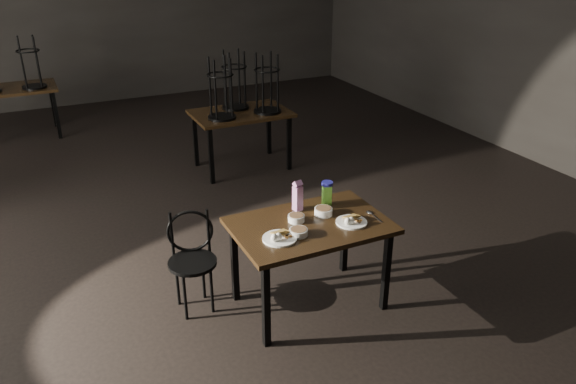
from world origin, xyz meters
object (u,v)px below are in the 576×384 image
water_bottle (327,193)px  bentwood_chair (192,253)px  juice_carton (298,196)px  main_table (310,232)px

water_bottle → bentwood_chair: 1.19m
water_bottle → juice_carton: bearing=175.9°
main_table → water_bottle: 0.40m
main_table → water_bottle: size_ratio=5.85×
juice_carton → bentwood_chair: 0.96m
water_bottle → bentwood_chair: water_bottle is taller
bentwood_chair → main_table: bearing=-10.7°
main_table → bentwood_chair: size_ratio=1.48×
juice_carton → water_bottle: bearing=-4.1°
main_table → juice_carton: 0.32m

